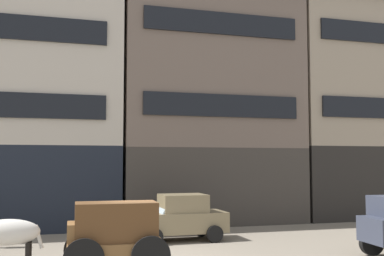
{
  "coord_description": "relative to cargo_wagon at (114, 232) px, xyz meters",
  "views": [
    {
      "loc": [
        -2.76,
        -14.72,
        3.13
      ],
      "look_at": [
        2.0,
        1.96,
        4.38
      ],
      "focal_mm": 43.99,
      "sensor_mm": 36.0,
      "label": 1
    }
  ],
  "objects": [
    {
      "name": "cargo_wagon",
      "position": [
        0.0,
        0.0,
        0.0
      ],
      "size": [
        2.95,
        1.59,
        1.98
      ],
      "color": "brown",
      "rests_on": "ground_plane"
    },
    {
      "name": "draft_horse",
      "position": [
        -2.95,
        0.0,
        0.12
      ],
      "size": [
        2.35,
        0.65,
        2.3
      ],
      "color": "beige",
      "rests_on": "ground_plane"
    },
    {
      "name": "building_center_right",
      "position": [
        6.11,
        10.88,
        5.13
      ],
      "size": [
        9.87,
        6.6,
        12.48
      ],
      "color": "#38332D",
      "rests_on": "ground_plane"
    },
    {
      "name": "building_center_left",
      "position": [
        -3.71,
        10.88,
        6.21
      ],
      "size": [
        10.47,
        6.6,
        14.64
      ],
      "color": "black",
      "rests_on": "ground_plane"
    },
    {
      "name": "sedan_dark",
      "position": [
        3.16,
        4.73,
        -0.23
      ],
      "size": [
        3.73,
        1.93,
        1.83
      ],
      "color": "#7A6B4C",
      "rests_on": "ground_plane"
    },
    {
      "name": "building_far_right",
      "position": [
        15.01,
        10.88,
        5.24
      ],
      "size": [
        8.63,
        6.6,
        12.69
      ],
      "color": "black",
      "rests_on": "ground_plane"
    }
  ]
}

